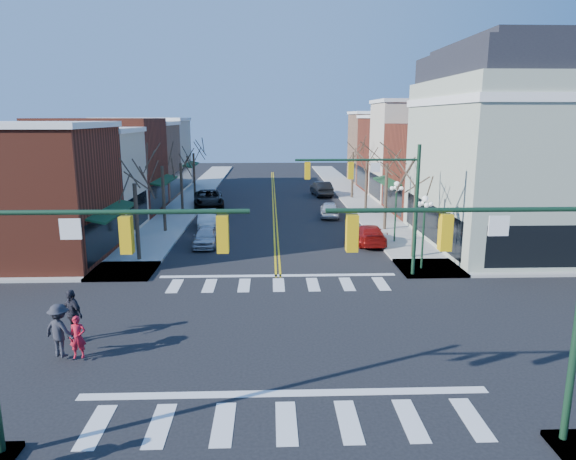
{
  "coord_description": "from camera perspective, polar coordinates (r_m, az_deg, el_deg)",
  "views": [
    {
      "loc": [
        -0.42,
        -19.37,
        8.57
      ],
      "look_at": [
        0.51,
        6.84,
        2.8
      ],
      "focal_mm": 32.0,
      "sensor_mm": 36.0,
      "label": 1
    }
  ],
  "objects": [
    {
      "name": "ground",
      "position": [
        21.19,
        -0.74,
        -11.46
      ],
      "size": [
        160.0,
        160.0,
        0.0
      ],
      "primitive_type": "plane",
      "color": "black",
      "rests_on": "ground"
    },
    {
      "name": "sidewalk_left",
      "position": [
        41.13,
        -13.67,
        0.14
      ],
      "size": [
        3.5,
        70.0,
        0.15
      ],
      "primitive_type": "cube",
      "color": "#9E9B93",
      "rests_on": "ground"
    },
    {
      "name": "sidewalk_right",
      "position": [
        41.31,
        10.84,
        0.32
      ],
      "size": [
        3.5,
        70.0,
        0.15
      ],
      "primitive_type": "cube",
      "color": "#9E9B93",
      "rests_on": "ground"
    },
    {
      "name": "bldg_left_brick_a",
      "position": [
        34.88,
        -27.68,
        3.46
      ],
      "size": [
        10.0,
        8.5,
        8.0
      ],
      "primitive_type": "cube",
      "color": "maroon",
      "rests_on": "ground"
    },
    {
      "name": "bldg_left_stucco_a",
      "position": [
        41.97,
        -23.16,
        4.82
      ],
      "size": [
        10.0,
        7.0,
        7.5
      ],
      "primitive_type": "cube",
      "color": "#BCB19B",
      "rests_on": "ground"
    },
    {
      "name": "bldg_left_brick_b",
      "position": [
        49.42,
        -19.93,
        6.66
      ],
      "size": [
        10.0,
        9.0,
        8.5
      ],
      "primitive_type": "cube",
      "color": "maroon",
      "rests_on": "ground"
    },
    {
      "name": "bldg_left_tan",
      "position": [
        57.34,
        -17.42,
        7.18
      ],
      "size": [
        10.0,
        7.5,
        7.8
      ],
      "primitive_type": "cube",
      "color": "#916A50",
      "rests_on": "ground"
    },
    {
      "name": "bldg_left_stucco_b",
      "position": [
        64.81,
        -15.64,
        8.01
      ],
      "size": [
        10.0,
        8.0,
        8.2
      ],
      "primitive_type": "cube",
      "color": "#BCB19B",
      "rests_on": "ground"
    },
    {
      "name": "bldg_right_brick_a",
      "position": [
        48.06,
        17.43,
        6.39
      ],
      "size": [
        10.0,
        8.5,
        8.0
      ],
      "primitive_type": "cube",
      "color": "maroon",
      "rests_on": "ground"
    },
    {
      "name": "bldg_right_stucco",
      "position": [
        55.33,
        14.85,
        8.31
      ],
      "size": [
        10.0,
        7.0,
        10.0
      ],
      "primitive_type": "cube",
      "color": "#BCB19B",
      "rests_on": "ground"
    },
    {
      "name": "bldg_right_brick_b",
      "position": [
        62.58,
        12.84,
        8.15
      ],
      "size": [
        10.0,
        8.0,
        8.5
      ],
      "primitive_type": "cube",
      "color": "maroon",
      "rests_on": "ground"
    },
    {
      "name": "bldg_right_tan",
      "position": [
        70.31,
        11.19,
        8.86
      ],
      "size": [
        10.0,
        8.0,
        9.0
      ],
      "primitive_type": "cube",
      "color": "#916A50",
      "rests_on": "ground"
    },
    {
      "name": "victorian_corner",
      "position": [
        37.91,
        24.76,
        8.4
      ],
      "size": [
        12.25,
        14.25,
        13.3
      ],
      "color": "#9BA58F",
      "rests_on": "ground"
    },
    {
      "name": "traffic_mast_near_left",
      "position": [
        13.58,
        -24.22,
        -5.25
      ],
      "size": [
        6.6,
        0.28,
        7.2
      ],
      "color": "#14331E",
      "rests_on": "ground"
    },
    {
      "name": "traffic_mast_near_right",
      "position": [
        13.92,
        23.52,
        -4.77
      ],
      "size": [
        6.6,
        0.28,
        7.2
      ],
      "color": "#14331E",
      "rests_on": "ground"
    },
    {
      "name": "traffic_mast_far_right",
      "position": [
        27.7,
        10.45,
        4.19
      ],
      "size": [
        6.6,
        0.28,
        7.2
      ],
      "color": "#14331E",
      "rests_on": "ground"
    },
    {
      "name": "lamppost_corner",
      "position": [
        29.7,
        14.88,
        1.11
      ],
      "size": [
        0.36,
        0.36,
        4.33
      ],
      "color": "#14331E",
      "rests_on": "ground"
    },
    {
      "name": "lamppost_midblock",
      "position": [
        35.87,
        11.91,
        3.15
      ],
      "size": [
        0.36,
        0.36,
        4.33
      ],
      "color": "#14331E",
      "rests_on": "ground"
    },
    {
      "name": "tree_left_a",
      "position": [
        32.0,
        -16.43,
        0.75
      ],
      "size": [
        0.24,
        0.24,
        4.76
      ],
      "primitive_type": "cylinder",
      "color": "#382B21",
      "rests_on": "ground"
    },
    {
      "name": "tree_left_b",
      "position": [
        39.65,
        -13.64,
        3.29
      ],
      "size": [
        0.24,
        0.24,
        5.04
      ],
      "primitive_type": "cylinder",
      "color": "#382B21",
      "rests_on": "ground"
    },
    {
      "name": "tree_left_c",
      "position": [
        47.47,
        -11.73,
        4.53
      ],
      "size": [
        0.24,
        0.24,
        4.55
      ],
      "primitive_type": "cylinder",
      "color": "#382B21",
      "rests_on": "ground"
    },
    {
      "name": "tree_left_d",
      "position": [
        55.29,
        -10.37,
        5.86
      ],
      "size": [
        0.24,
        0.24,
        4.9
      ],
      "primitive_type": "cylinder",
      "color": "#382B21",
      "rests_on": "ground"
    },
    {
      "name": "tree_right_a",
      "position": [
        32.24,
        13.89,
        0.85
      ],
      "size": [
        0.24,
        0.24,
        4.62
      ],
      "primitive_type": "cylinder",
      "color": "#382B21",
      "rests_on": "ground"
    },
    {
      "name": "tree_right_b",
      "position": [
        39.82,
        10.81,
        3.55
      ],
      "size": [
        0.24,
        0.24,
        5.18
      ],
      "primitive_type": "cylinder",
      "color": "#382B21",
      "rests_on": "ground"
    },
    {
      "name": "tree_right_c",
      "position": [
        47.6,
        8.69,
        4.84
      ],
      "size": [
        0.24,
        0.24,
        4.83
      ],
      "primitive_type": "cylinder",
      "color": "#382B21",
      "rests_on": "ground"
    },
    {
      "name": "tree_right_d",
      "position": [
        55.41,
        7.18,
        6.01
      ],
      "size": [
        0.24,
        0.24,
        4.97
      ],
      "primitive_type": "cylinder",
      "color": "#382B21",
      "rests_on": "ground"
    },
    {
      "name": "car_left_near",
      "position": [
        35.26,
        -9.12,
        -0.71
      ],
      "size": [
        1.6,
        3.91,
        1.33
      ],
      "primitive_type": "imported",
      "rotation": [
        0.0,
        0.0,
        0.01
      ],
      "color": "#B3B3B8",
      "rests_on": "ground"
    },
    {
      "name": "car_left_mid",
      "position": [
        41.42,
        -8.99,
        1.27
      ],
      "size": [
        1.81,
        4.2,
        1.34
      ],
      "primitive_type": "imported",
      "rotation": [
        0.0,
        0.0,
        0.1
      ],
      "color": "silver",
      "rests_on": "ground"
    },
    {
      "name": "car_left_far",
      "position": [
        50.52,
        -8.82,
        3.46
      ],
      "size": [
        3.56,
        6.34,
        1.67
      ],
      "primitive_type": "imported",
      "rotation": [
        0.0,
        0.0,
        0.13
      ],
      "color": "black",
      "rests_on": "ground"
    },
    {
      "name": "car_right_near",
      "position": [
        35.81,
        9.0,
        -0.49
      ],
      "size": [
        1.94,
        4.64,
        1.34
      ],
      "primitive_type": "imported",
      "rotation": [
        0.0,
        0.0,
        3.13
      ],
      "color": "maroon",
      "rests_on": "ground"
    },
    {
      "name": "car_right_mid",
      "position": [
        45.06,
        4.65,
        2.3
      ],
      "size": [
        1.99,
        4.18,
        1.38
      ],
      "primitive_type": "imported",
      "rotation": [
        0.0,
        0.0,
        3.05
      ],
      "color": "silver",
      "rests_on": "ground"
    },
    {
      "name": "car_right_far",
      "position": [
        57.31,
        3.74,
        4.6
      ],
      "size": [
        2.26,
        5.06,
        1.61
      ],
      "primitive_type": "imported",
      "rotation": [
        0.0,
        0.0,
        3.26
      ],
      "color": "black",
      "rests_on": "ground"
    },
    {
      "name": "pedestrian_red_a",
      "position": [
        20.08,
        -22.33,
        -10.95
      ],
      "size": [
        0.6,
        0.43,
        1.56
      ],
      "primitive_type": "imported",
      "rotation": [
        0.0,
        0.0,
        0.1
      ],
      "color": "#B11225",
      "rests_on": "sidewalk_left"
    },
    {
      "name": "pedestrian_dark_a",
      "position": [
        21.8,
        -22.85,
        -8.58
      ],
      "size": [
        1.2,
        1.06,
        1.95
      ],
      "primitive_type": "imported",
      "rotation": [
        0.0,
        0.0,
        -0.63
      ],
      "color": "black",
      "rests_on": "sidewalk_left"
    },
    {
      "name": "pedestrian_dark_b",
      "position": [
        20.36,
        -24.02,
        -10.15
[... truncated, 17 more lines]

